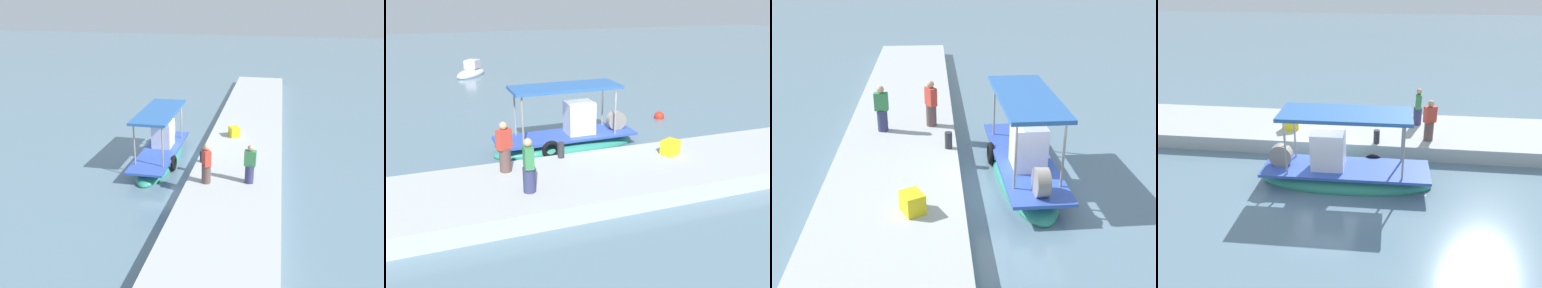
# 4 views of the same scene
# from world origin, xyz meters

# --- Properties ---
(ground_plane) EXTENTS (120.00, 120.00, 0.00)m
(ground_plane) POSITION_xyz_m (0.00, 0.00, 0.00)
(ground_plane) COLOR slate
(dock_quay) EXTENTS (36.00, 3.83, 0.59)m
(dock_quay) POSITION_xyz_m (0.00, -3.69, 0.29)
(dock_quay) COLOR #B3B7B7
(dock_quay) RESTS_ON ground_plane
(main_fishing_boat) EXTENTS (5.97, 1.88, 2.97)m
(main_fishing_boat) POSITION_xyz_m (-0.85, 0.21, 0.45)
(main_fishing_boat) COLOR teal
(main_fishing_boat) RESTS_ON ground_plane
(fisherman_near_bollard) EXTENTS (0.38, 0.48, 1.63)m
(fisherman_near_bollard) POSITION_xyz_m (-3.54, -4.29, 1.33)
(fisherman_near_bollard) COLOR navy
(fisherman_near_bollard) RESTS_ON dock_quay
(fisherman_by_crate) EXTENTS (0.54, 0.50, 1.67)m
(fisherman_by_crate) POSITION_xyz_m (-3.92, -2.58, 1.35)
(fisherman_by_crate) COLOR brown
(fisherman_by_crate) RESTS_ON dock_quay
(mooring_bollard) EXTENTS (0.24, 0.24, 0.55)m
(mooring_bollard) POSITION_xyz_m (-1.87, -2.04, 0.86)
(mooring_bollard) COLOR #2D2D33
(mooring_bollard) RESTS_ON dock_quay
(cargo_crate) EXTENTS (0.75, 0.69, 0.52)m
(cargo_crate) POSITION_xyz_m (1.88, -3.07, 0.85)
(cargo_crate) COLOR yellow
(cargo_crate) RESTS_ON dock_quay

